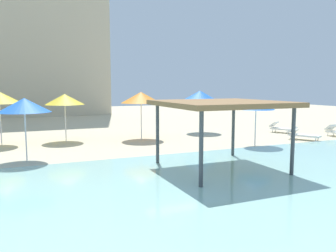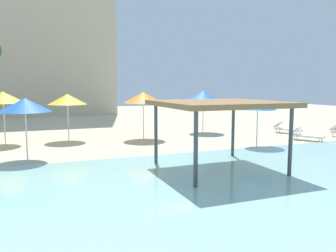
{
  "view_description": "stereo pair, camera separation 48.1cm",
  "coord_description": "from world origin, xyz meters",
  "px_view_note": "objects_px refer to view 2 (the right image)",
  "views": [
    {
      "loc": [
        -6.12,
        -12.75,
        3.2
      ],
      "look_at": [
        0.24,
        2.0,
        1.3
      ],
      "focal_mm": 36.18,
      "sensor_mm": 36.0,
      "label": 1
    },
    {
      "loc": [
        -5.68,
        -12.94,
        3.2
      ],
      "look_at": [
        0.24,
        2.0,
        1.3
      ],
      "focal_mm": 36.18,
      "sensor_mm": 36.0,
      "label": 2
    }
  ],
  "objects_px": {
    "beach_umbrella_blue_3": "(203,95)",
    "beach_umbrella_orange_7": "(143,97)",
    "beach_umbrella_yellow_4": "(3,97)",
    "beach_umbrella_yellow_1": "(67,99)",
    "lounge_chair_0": "(305,135)",
    "beach_umbrella_blue_5": "(25,105)",
    "lounge_chair_1": "(286,128)",
    "beach_umbrella_blue_6": "(258,105)",
    "shade_pavilion": "(218,105)"
  },
  "relations": [
    {
      "from": "beach_umbrella_orange_7",
      "to": "lounge_chair_0",
      "type": "height_order",
      "value": "beach_umbrella_orange_7"
    },
    {
      "from": "lounge_chair_0",
      "to": "beach_umbrella_orange_7",
      "type": "bearing_deg",
      "value": -142.76
    },
    {
      "from": "beach_umbrella_yellow_4",
      "to": "beach_umbrella_orange_7",
      "type": "distance_m",
      "value": 7.79
    },
    {
      "from": "beach_umbrella_yellow_4",
      "to": "lounge_chair_0",
      "type": "height_order",
      "value": "beach_umbrella_yellow_4"
    },
    {
      "from": "beach_umbrella_yellow_1",
      "to": "lounge_chair_0",
      "type": "relative_size",
      "value": 1.4
    },
    {
      "from": "shade_pavilion",
      "to": "lounge_chair_0",
      "type": "relative_size",
      "value": 2.25
    },
    {
      "from": "beach_umbrella_blue_3",
      "to": "beach_umbrella_blue_5",
      "type": "bearing_deg",
      "value": -155.71
    },
    {
      "from": "beach_umbrella_yellow_4",
      "to": "beach_umbrella_blue_3",
      "type": "bearing_deg",
      "value": 1.11
    },
    {
      "from": "beach_umbrella_yellow_4",
      "to": "beach_umbrella_blue_5",
      "type": "bearing_deg",
      "value": -75.93
    },
    {
      "from": "beach_umbrella_yellow_4",
      "to": "beach_umbrella_blue_5",
      "type": "height_order",
      "value": "beach_umbrella_yellow_4"
    },
    {
      "from": "beach_umbrella_orange_7",
      "to": "lounge_chair_1",
      "type": "relative_size",
      "value": 1.45
    },
    {
      "from": "shade_pavilion",
      "to": "beach_umbrella_blue_5",
      "type": "bearing_deg",
      "value": 145.89
    },
    {
      "from": "lounge_chair_0",
      "to": "lounge_chair_1",
      "type": "distance_m",
      "value": 3.05
    },
    {
      "from": "lounge_chair_0",
      "to": "shade_pavilion",
      "type": "bearing_deg",
      "value": -90.62
    },
    {
      "from": "beach_umbrella_yellow_1",
      "to": "beach_umbrella_yellow_4",
      "type": "distance_m",
      "value": 3.41
    },
    {
      "from": "beach_umbrella_yellow_4",
      "to": "beach_umbrella_blue_6",
      "type": "distance_m",
      "value": 13.83
    },
    {
      "from": "beach_umbrella_yellow_1",
      "to": "beach_umbrella_blue_6",
      "type": "bearing_deg",
      "value": -31.88
    },
    {
      "from": "beach_umbrella_yellow_4",
      "to": "beach_umbrella_blue_5",
      "type": "xyz_separation_m",
      "value": [
        1.21,
        -4.83,
        -0.19
      ]
    },
    {
      "from": "shade_pavilion",
      "to": "lounge_chair_1",
      "type": "relative_size",
      "value": 2.23
    },
    {
      "from": "beach_umbrella_blue_6",
      "to": "lounge_chair_1",
      "type": "distance_m",
      "value": 6.31
    },
    {
      "from": "shade_pavilion",
      "to": "beach_umbrella_orange_7",
      "type": "relative_size",
      "value": 1.54
    },
    {
      "from": "shade_pavilion",
      "to": "lounge_chair_1",
      "type": "bearing_deg",
      "value": 37.19
    },
    {
      "from": "lounge_chair_1",
      "to": "beach_umbrella_yellow_4",
      "type": "bearing_deg",
      "value": -122.04
    },
    {
      "from": "beach_umbrella_yellow_1",
      "to": "beach_umbrella_blue_3",
      "type": "relative_size",
      "value": 0.95
    },
    {
      "from": "beach_umbrella_blue_3",
      "to": "lounge_chair_1",
      "type": "relative_size",
      "value": 1.46
    },
    {
      "from": "beach_umbrella_blue_6",
      "to": "beach_umbrella_yellow_4",
      "type": "bearing_deg",
      "value": 155.42
    },
    {
      "from": "lounge_chair_0",
      "to": "beach_umbrella_blue_6",
      "type": "bearing_deg",
      "value": -109.0
    },
    {
      "from": "beach_umbrella_blue_6",
      "to": "lounge_chair_1",
      "type": "bearing_deg",
      "value": 35.12
    },
    {
      "from": "beach_umbrella_yellow_1",
      "to": "beach_umbrella_orange_7",
      "type": "relative_size",
      "value": 0.96
    },
    {
      "from": "beach_umbrella_yellow_1",
      "to": "lounge_chair_0",
      "type": "bearing_deg",
      "value": -21.38
    },
    {
      "from": "beach_umbrella_blue_5",
      "to": "beach_umbrella_orange_7",
      "type": "bearing_deg",
      "value": 30.0
    },
    {
      "from": "beach_umbrella_yellow_1",
      "to": "beach_umbrella_orange_7",
      "type": "height_order",
      "value": "beach_umbrella_orange_7"
    },
    {
      "from": "beach_umbrella_blue_5",
      "to": "beach_umbrella_blue_6",
      "type": "xyz_separation_m",
      "value": [
        11.36,
        -0.92,
        -0.17
      ]
    },
    {
      "from": "beach_umbrella_yellow_4",
      "to": "beach_umbrella_blue_6",
      "type": "height_order",
      "value": "beach_umbrella_yellow_4"
    },
    {
      "from": "shade_pavilion",
      "to": "beach_umbrella_yellow_4",
      "type": "xyz_separation_m",
      "value": [
        -8.05,
        9.46,
        0.11
      ]
    },
    {
      "from": "beach_umbrella_blue_3",
      "to": "lounge_chair_1",
      "type": "xyz_separation_m",
      "value": [
        5.05,
        -2.53,
        -2.23
      ]
    },
    {
      "from": "beach_umbrella_blue_6",
      "to": "lounge_chair_0",
      "type": "xyz_separation_m",
      "value": [
        3.88,
        0.6,
        -1.89
      ]
    },
    {
      "from": "beach_umbrella_blue_3",
      "to": "beach_umbrella_yellow_1",
      "type": "bearing_deg",
      "value": -178.17
    },
    {
      "from": "shade_pavilion",
      "to": "lounge_chair_0",
      "type": "bearing_deg",
      "value": 27.11
    },
    {
      "from": "beach_umbrella_blue_6",
      "to": "lounge_chair_0",
      "type": "relative_size",
      "value": 1.28
    },
    {
      "from": "lounge_chair_1",
      "to": "beach_umbrella_blue_6",
      "type": "bearing_deg",
      "value": -79.47
    },
    {
      "from": "beach_umbrella_yellow_1",
      "to": "beach_umbrella_orange_7",
      "type": "distance_m",
      "value": 4.43
    },
    {
      "from": "beach_umbrella_yellow_1",
      "to": "beach_umbrella_orange_7",
      "type": "xyz_separation_m",
      "value": [
        4.31,
        -1.03,
        0.08
      ]
    },
    {
      "from": "beach_umbrella_orange_7",
      "to": "lounge_chair_1",
      "type": "xyz_separation_m",
      "value": [
        9.79,
        -1.21,
        -2.18
      ]
    },
    {
      "from": "beach_umbrella_blue_3",
      "to": "beach_umbrella_orange_7",
      "type": "height_order",
      "value": "beach_umbrella_blue_3"
    },
    {
      "from": "lounge_chair_1",
      "to": "beach_umbrella_orange_7",
      "type": "bearing_deg",
      "value": -121.65
    },
    {
      "from": "beach_umbrella_orange_7",
      "to": "lounge_chair_0",
      "type": "xyz_separation_m",
      "value": [
        8.74,
        -4.08,
        -2.18
      ]
    },
    {
      "from": "beach_umbrella_blue_6",
      "to": "beach_umbrella_blue_5",
      "type": "bearing_deg",
      "value": 175.37
    },
    {
      "from": "beach_umbrella_blue_5",
      "to": "beach_umbrella_orange_7",
      "type": "distance_m",
      "value": 7.51
    },
    {
      "from": "beach_umbrella_blue_3",
      "to": "beach_umbrella_orange_7",
      "type": "xyz_separation_m",
      "value": [
        -4.74,
        -1.32,
        -0.05
      ]
    }
  ]
}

